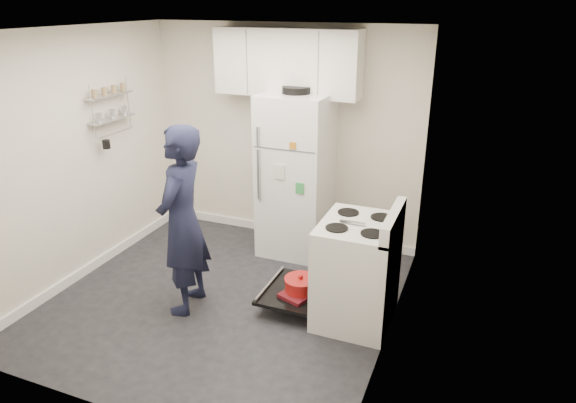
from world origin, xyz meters
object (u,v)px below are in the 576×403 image
at_px(refrigerator, 296,175).
at_px(open_oven_door, 297,288).
at_px(person, 182,221).
at_px(electric_range, 356,272).

bearing_deg(refrigerator, open_oven_door, -68.30).
bearing_deg(open_oven_door, refrigerator, 111.70).
distance_m(refrigerator, person, 1.58).
relative_size(electric_range, refrigerator, 0.58).
xyz_separation_m(electric_range, refrigerator, (-0.99, 1.10, 0.44)).
xyz_separation_m(open_oven_door, refrigerator, (-0.44, 1.12, 0.72)).
relative_size(open_oven_door, person, 0.40).
height_order(open_oven_door, person, person).
distance_m(open_oven_door, refrigerator, 1.40).
bearing_deg(person, electric_range, 96.47).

